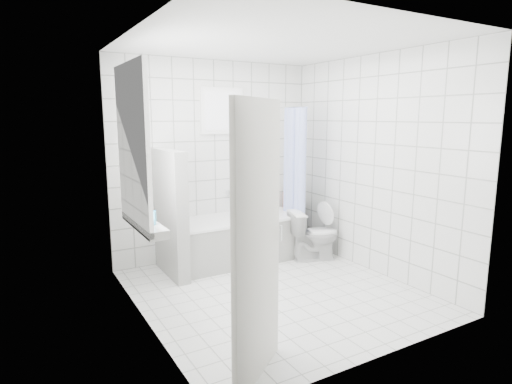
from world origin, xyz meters
TOP-DOWN VIEW (x-y plane):
  - ground at (0.00, 0.00)m, footprint 3.00×3.00m
  - ceiling at (0.00, 0.00)m, footprint 3.00×3.00m
  - wall_back at (0.00, 1.50)m, footprint 2.80×0.02m
  - wall_front at (0.00, -1.50)m, footprint 2.80×0.02m
  - wall_left at (-1.40, 0.00)m, footprint 0.02×3.00m
  - wall_right at (1.40, 0.00)m, footprint 0.02×3.00m
  - window_left at (-1.35, 0.30)m, footprint 0.01×0.90m
  - window_back at (0.10, 1.46)m, footprint 0.50×0.01m
  - window_sill at (-1.31, 0.30)m, footprint 0.18×1.02m
  - door at (-0.94, -1.23)m, footprint 0.65×0.53m
  - bathtub at (0.13, 1.12)m, footprint 1.71×0.77m
  - partition_wall at (-0.79, 1.07)m, footprint 0.15×0.85m
  - tiled_ledge at (1.13, 1.38)m, footprint 0.40×0.24m
  - toilet at (1.03, 0.65)m, footprint 0.73×0.54m
  - curtain_rod at (0.93, 1.10)m, footprint 0.02×0.80m
  - shower_curtain at (0.93, 0.97)m, footprint 0.14×0.48m
  - tub_faucet at (0.23, 1.46)m, footprint 0.18×0.06m
  - sill_bottles at (-1.30, 0.34)m, footprint 0.15×0.59m
  - ledge_bottles at (1.12, 1.36)m, footprint 0.15×0.17m

SIDE VIEW (x-z plane):
  - ground at x=0.00m, z-range 0.00..0.00m
  - tiled_ledge at x=1.13m, z-range 0.00..0.55m
  - bathtub at x=0.13m, z-range 0.00..0.58m
  - toilet at x=1.03m, z-range 0.00..0.67m
  - ledge_bottles at x=1.12m, z-range 0.54..0.81m
  - partition_wall at x=-0.79m, z-range 0.00..1.50m
  - tub_faucet at x=0.23m, z-range 0.82..0.88m
  - window_sill at x=-1.31m, z-range 0.82..0.90m
  - door at x=-0.94m, z-range 0.00..2.00m
  - sill_bottles at x=-1.30m, z-range 0.87..1.14m
  - shower_curtain at x=0.93m, z-range 0.21..1.99m
  - wall_back at x=0.00m, z-range 0.00..2.60m
  - wall_front at x=0.00m, z-range 0.00..2.60m
  - wall_left at x=-1.40m, z-range 0.00..2.60m
  - wall_right at x=1.40m, z-range 0.00..2.60m
  - window_left at x=-1.35m, z-range 0.90..2.30m
  - window_back at x=0.10m, z-range 1.70..2.20m
  - curtain_rod at x=0.93m, z-range 1.99..2.01m
  - ceiling at x=0.00m, z-range 2.60..2.60m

